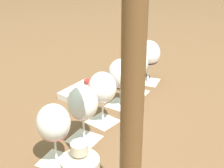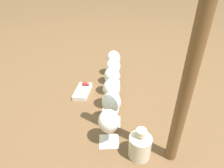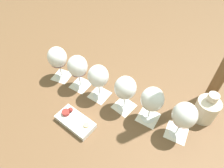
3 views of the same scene
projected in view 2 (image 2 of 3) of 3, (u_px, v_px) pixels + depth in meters
The scene contains 16 objects.
ground_plane at pixel (112, 100), 1.27m from camera, with size 8.00×8.00×0.00m, color brown.
tasting_card_0 at pixel (109, 141), 0.98m from camera, with size 0.13×0.13×0.00m.
tasting_card_1 at pixel (111, 122), 1.10m from camera, with size 0.13×0.13×0.00m.
tasting_card_2 at pixel (112, 107), 1.21m from camera, with size 0.13×0.13×0.00m.
tasting_card_3 at pixel (112, 93), 1.32m from camera, with size 0.13×0.13×0.00m.
tasting_card_4 at pixel (113, 83), 1.43m from camera, with size 0.13×0.13×0.00m.
tasting_card_5 at pixel (113, 74), 1.54m from camera, with size 0.13×0.13×0.00m.
wine_glass_0 at pixel (109, 122), 0.91m from camera, with size 0.10×0.10×0.19m.
wine_glass_1 at pixel (111, 103), 1.03m from camera, with size 0.10×0.10×0.19m.
wine_glass_2 at pixel (112, 90), 1.14m from camera, with size 0.10×0.10×0.19m.
wine_glass_3 at pixel (112, 77), 1.25m from camera, with size 0.10×0.10×0.19m.
wine_glass_4 at pixel (113, 68), 1.36m from camera, with size 0.10×0.10×0.19m.
wine_glass_5 at pixel (114, 59), 1.47m from camera, with size 0.10×0.10×0.19m.
ceramic_vase at pixel (140, 145), 0.88m from camera, with size 0.10×0.10×0.16m.
snack_dish at pixel (83, 91), 1.32m from camera, with size 0.19×0.19×0.05m.
umbrella_pole at pixel (194, 57), 0.65m from camera, with size 0.05×0.05×0.99m.
Camera 2 is at (-0.58, -0.83, 0.77)m, focal length 32.00 mm.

